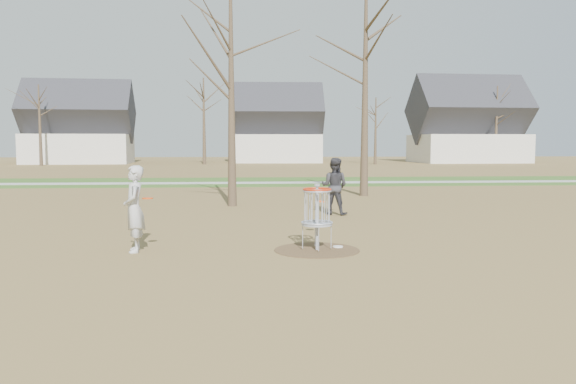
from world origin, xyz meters
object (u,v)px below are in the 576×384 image
object	(u,v)px
disc_grounded	(338,247)
disc_golf_basket	(317,207)
player_standing	(134,209)
player_throwing	(334,186)

from	to	relation	value
disc_grounded	disc_golf_basket	bearing A→B (deg)	-151.17
player_standing	disc_grounded	size ratio (longest dim) A/B	8.12
player_standing	disc_grounded	xyz separation A→B (m)	(4.26, 0.16, -0.87)
player_throwing	disc_grounded	bearing A→B (deg)	108.14
player_throwing	disc_golf_basket	bearing A→B (deg)	103.83
disc_grounded	player_throwing	bearing A→B (deg)	82.03
disc_grounded	disc_golf_basket	size ratio (longest dim) A/B	0.16
player_standing	player_throwing	xyz separation A→B (m)	(5.04, 5.70, 0.00)
player_throwing	disc_golf_basket	distance (m)	5.95
player_throwing	disc_grounded	distance (m)	5.67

